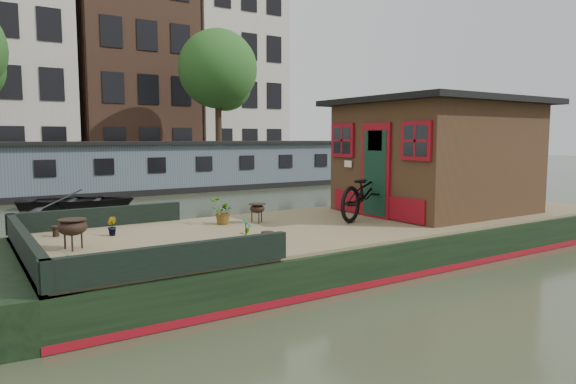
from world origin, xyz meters
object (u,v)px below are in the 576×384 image
brazier_front (73,234)px  potted_plant_a (246,231)px  bicycle (366,191)px  brazier_rear (257,213)px  dinghy (78,197)px  cabin (436,155)px

brazier_front → potted_plant_a: bearing=-25.8°
bicycle → brazier_front: bearing=66.3°
bicycle → potted_plant_a: bicycle is taller
brazier_rear → dinghy: brazier_rear is taller
cabin → dinghy: size_ratio=1.14×
bicycle → brazier_rear: 2.24m
potted_plant_a → cabin: bearing=10.2°
cabin → brazier_rear: size_ratio=10.77×
bicycle → dinghy: (-3.58, 9.77, -0.83)m
brazier_front → brazier_rear: (3.38, 0.59, -0.04)m
brazier_rear → dinghy: (-1.48, 9.08, -0.47)m
cabin → potted_plant_a: size_ratio=9.23×
potted_plant_a → brazier_front: size_ratio=0.97×
brazier_front → dinghy: size_ratio=0.13×
cabin → brazier_front: cabin is taller
potted_plant_a → brazier_front: (-2.23, 1.08, 0.01)m
dinghy → bicycle: bearing=-139.4°
dinghy → brazier_front: bearing=-170.6°
cabin → bicycle: bearing=179.0°
brazier_front → cabin: bearing=-1.0°
bicycle → potted_plant_a: size_ratio=4.78×
brazier_rear → brazier_front: bearing=-170.2°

